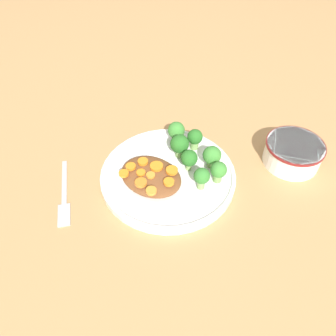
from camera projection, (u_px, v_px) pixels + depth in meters
name	position (u px, v px, depth m)	size (l,w,h in m)	color
ground_plane	(168.00, 178.00, 0.71)	(4.00, 4.00, 0.00)	tan
plate	(168.00, 175.00, 0.70)	(0.29, 0.29, 0.02)	white
dip_bowl	(293.00, 152.00, 0.72)	(0.13, 0.13, 0.05)	white
stew_mound	(151.00, 176.00, 0.67)	(0.13, 0.11, 0.02)	brown
broccoli_floret_0	(212.00, 156.00, 0.69)	(0.04, 0.04, 0.05)	#7FA85B
broccoli_floret_1	(180.00, 145.00, 0.71)	(0.04, 0.04, 0.06)	#759E51
broccoli_floret_2	(202.00, 177.00, 0.65)	(0.03, 0.03, 0.05)	#7FA85B
broccoli_floret_3	(196.00, 138.00, 0.73)	(0.03, 0.03, 0.05)	#7FA85B
broccoli_floret_4	(176.00, 131.00, 0.75)	(0.04, 0.04, 0.05)	#759E51
broccoli_floret_5	(218.00, 171.00, 0.66)	(0.03, 0.03, 0.05)	#759E51
broccoli_floret_6	(189.00, 159.00, 0.68)	(0.04, 0.04, 0.05)	#7FA85B
carrot_slice_0	(143.00, 162.00, 0.68)	(0.02, 0.02, 0.01)	orange
carrot_slice_1	(141.00, 183.00, 0.64)	(0.02, 0.02, 0.01)	orange
carrot_slice_2	(172.00, 170.00, 0.66)	(0.02, 0.02, 0.01)	orange
carrot_slice_3	(151.00, 175.00, 0.66)	(0.02, 0.02, 0.00)	orange
carrot_slice_4	(131.00, 167.00, 0.67)	(0.02, 0.02, 0.01)	orange
carrot_slice_5	(124.00, 173.00, 0.66)	(0.02, 0.02, 0.01)	orange
carrot_slice_6	(169.00, 182.00, 0.64)	(0.02, 0.02, 0.01)	orange
carrot_slice_7	(151.00, 191.00, 0.63)	(0.02, 0.02, 0.01)	orange
carrot_slice_8	(141.00, 173.00, 0.66)	(0.02, 0.02, 0.00)	orange
carrot_slice_9	(156.00, 166.00, 0.67)	(0.03, 0.03, 0.01)	orange
fork	(64.00, 197.00, 0.67)	(0.15, 0.13, 0.01)	#B4B4B4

